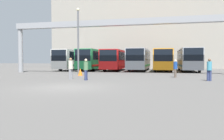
{
  "coord_description": "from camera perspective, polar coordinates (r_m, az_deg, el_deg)",
  "views": [
    {
      "loc": [
        5.31,
        -11.5,
        1.51
      ],
      "look_at": [
        -1.21,
        16.13,
        0.3
      ],
      "focal_mm": 35.0,
      "sensor_mm": 36.0,
      "label": 1
    }
  ],
  "objects": [
    {
      "name": "bus_slot_1",
      "position": [
        34.29,
        -4.7,
        2.94
      ],
      "size": [
        2.49,
        10.02,
        3.15
      ],
      "color": "#268C4C",
      "rests_on": "ground"
    },
    {
      "name": "pedestrian_far_center",
      "position": [
        18.12,
        -10.74,
        0.56
      ],
      "size": [
        0.36,
        0.36,
        1.75
      ],
      "rotation": [
        0.0,
        0.0,
        4.34
      ],
      "color": "gray",
      "rests_on": "ground"
    },
    {
      "name": "building_backdrop",
      "position": [
        51.09,
        7.31,
        9.54
      ],
      "size": [
        37.99,
        12.0,
        15.68
      ],
      "color": "gray",
      "rests_on": "ground"
    },
    {
      "name": "bus_slot_5",
      "position": [
        33.15,
        19.33,
        2.84
      ],
      "size": [
        2.49,
        10.72,
        3.15
      ],
      "color": "#999EA5",
      "rests_on": "ground"
    },
    {
      "name": "bus_slot_3",
      "position": [
        33.63,
        7.23,
        2.97
      ],
      "size": [
        2.57,
        11.66,
        3.18
      ],
      "color": "#999EA5",
      "rests_on": "ground"
    },
    {
      "name": "bus_slot_0",
      "position": [
        36.42,
        -9.5,
        2.88
      ],
      "size": [
        2.45,
        11.95,
        3.13
      ],
      "color": "silver",
      "rests_on": "ground"
    },
    {
      "name": "traffic_cone",
      "position": [
        22.39,
        -8.28,
        -0.51
      ],
      "size": [
        0.49,
        0.49,
        0.74
      ],
      "color": "orange",
      "rests_on": "ground"
    },
    {
      "name": "ground_plane",
      "position": [
        12.76,
        -11.45,
        -4.42
      ],
      "size": [
        200.0,
        200.0,
        0.0
      ],
      "primitive_type": "plane",
      "color": "#514F4C"
    },
    {
      "name": "pedestrian_mid_left",
      "position": [
        16.99,
        -6.82,
        0.3
      ],
      "size": [
        0.35,
        0.35,
        1.66
      ],
      "rotation": [
        0.0,
        0.0,
        4.62
      ],
      "color": "navy",
      "rests_on": "ground"
    },
    {
      "name": "bus_slot_4",
      "position": [
        33.7,
        13.23,
        2.81
      ],
      "size": [
        2.52,
        12.17,
        3.05
      ],
      "color": "orange",
      "rests_on": "ground"
    },
    {
      "name": "bus_slot_2",
      "position": [
        33.82,
        1.22,
        2.87
      ],
      "size": [
        2.59,
        10.92,
        3.05
      ],
      "color": "red",
      "rests_on": "ground"
    },
    {
      "name": "pedestrian_mid_right",
      "position": [
        20.36,
        16.22,
        0.5
      ],
      "size": [
        0.33,
        0.33,
        1.61
      ],
      "rotation": [
        0.0,
        0.0,
        4.41
      ],
      "color": "brown",
      "rests_on": "ground"
    },
    {
      "name": "pedestrian_near_left",
      "position": [
        17.82,
        24.07,
        0.22
      ],
      "size": [
        0.35,
        0.35,
        1.67
      ],
      "rotation": [
        0.0,
        0.0,
        2.91
      ],
      "color": "navy",
      "rests_on": "ground"
    },
    {
      "name": "lamp_post",
      "position": [
        25.4,
        -8.82,
        8.26
      ],
      "size": [
        0.36,
        0.36,
        7.48
      ],
      "color": "#595B60",
      "rests_on": "ground"
    },
    {
      "name": "overhead_gantry",
      "position": [
        25.78,
        1.28,
        10.8
      ],
      "size": [
        26.24,
        0.8,
        6.28
      ],
      "color": "gray",
      "rests_on": "ground"
    }
  ]
}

